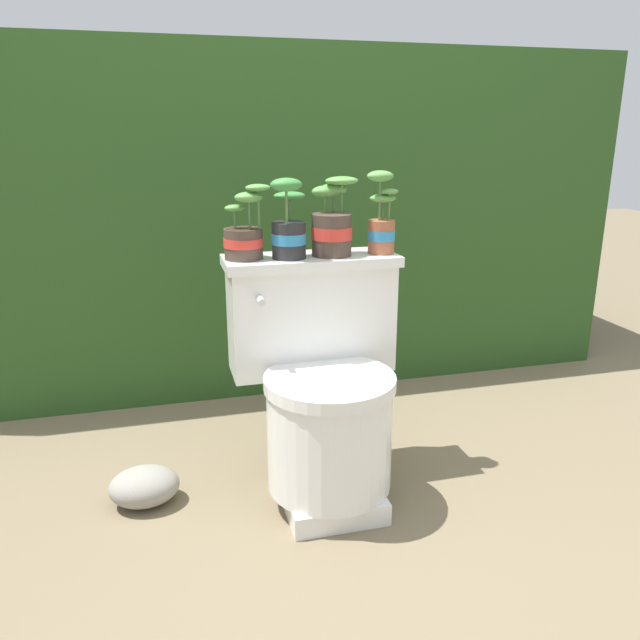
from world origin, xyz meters
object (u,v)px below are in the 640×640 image
(toilet, at_px, (322,388))
(potted_plant_midleft, at_px, (289,229))
(potted_plant_left, at_px, (244,236))
(potted_plant_middle, at_px, (332,225))
(potted_plant_midright, at_px, (382,223))
(garden_stone, at_px, (144,486))

(toilet, bearing_deg, potted_plant_midleft, 122.88)
(potted_plant_left, height_order, potted_plant_midleft, potted_plant_midleft)
(potted_plant_midleft, height_order, potted_plant_middle, potted_plant_midleft)
(toilet, relative_size, potted_plant_midleft, 3.05)
(potted_plant_midleft, bearing_deg, potted_plant_midright, 1.10)
(garden_stone, bearing_deg, potted_plant_midleft, 6.46)
(potted_plant_midright, height_order, garden_stone, potted_plant_midright)
(toilet, height_order, potted_plant_middle, potted_plant_middle)
(potted_plant_middle, bearing_deg, potted_plant_midright, -3.59)
(potted_plant_midleft, relative_size, potted_plant_midright, 0.95)
(potted_plant_middle, distance_m, potted_plant_midright, 0.15)
(toilet, height_order, potted_plant_midleft, potted_plant_midleft)
(potted_plant_middle, bearing_deg, toilet, -116.78)
(toilet, height_order, potted_plant_midright, potted_plant_midright)
(potted_plant_midleft, distance_m, potted_plant_middle, 0.14)
(potted_plant_midright, bearing_deg, toilet, -151.79)
(toilet, distance_m, garden_stone, 0.60)
(potted_plant_left, xyz_separation_m, potted_plant_midleft, (0.13, -0.02, 0.02))
(potted_plant_midleft, xyz_separation_m, garden_stone, (-0.46, -0.05, -0.74))
(potted_plant_middle, bearing_deg, potted_plant_midleft, -173.61)
(potted_plant_midleft, xyz_separation_m, potted_plant_midright, (0.29, 0.01, 0.00))
(potted_plant_midright, relative_size, garden_stone, 1.20)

